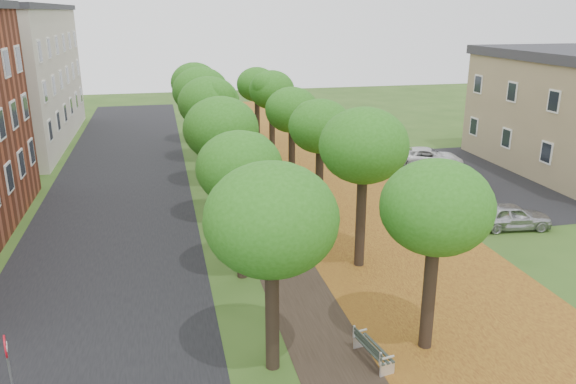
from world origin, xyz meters
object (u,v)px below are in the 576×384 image
bench (372,349)px  car_red (448,178)px  street_sign (7,357)px  car_white (428,158)px  car_grey (448,180)px  car_silver (511,216)px

bench → car_red: (10.30, 14.78, 0.30)m
street_sign → car_white: street_sign is taller
bench → car_grey: (10.30, 14.80, 0.20)m
street_sign → car_grey: 24.96m
bench → street_sign: (-9.74, -0.05, 1.24)m
street_sign → car_silver: 21.84m
bench → car_silver: size_ratio=0.47×
street_sign → car_grey: bearing=22.3°
street_sign → car_red: street_sign is taller
car_silver → car_grey: car_silver is taller
bench → car_white: bearing=-40.0°
bench → car_grey: size_ratio=0.41×
street_sign → car_silver: (20.03, 8.64, -1.03)m
bench → street_sign: size_ratio=0.76×
bench → car_grey: car_grey is taller
street_sign → car_white: (21.21, 19.78, -1.01)m
bench → car_red: 18.02m
car_silver → car_grey: 6.22m
bench → car_silver: (10.30, 8.59, 0.22)m
car_silver → car_white: (1.17, 11.14, 0.01)m
car_red → car_white: size_ratio=0.93×
car_white → bench: bearing=173.5°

